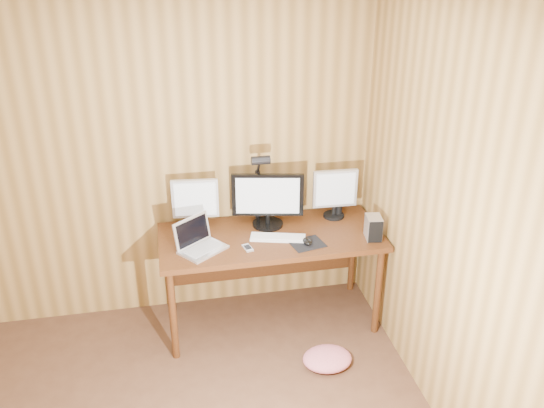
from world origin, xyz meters
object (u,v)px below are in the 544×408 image
object	(u,v)px
keyboard	(278,237)
speaker	(339,208)
hard_drive	(373,228)
mouse	(307,241)
laptop	(198,242)
monitor_left	(195,203)
desk_lamp	(259,177)
desk	(269,245)
monitor_center	(268,199)
phone	(248,248)
monitor_right	(335,192)

from	to	relation	value
keyboard	speaker	size ratio (longest dim) A/B	3.16
hard_drive	mouse	bearing A→B (deg)	-172.58
laptop	monitor_left	bearing A→B (deg)	50.30
desk_lamp	monitor_left	bearing A→B (deg)	-164.74
desk	hard_drive	world-z (taller)	hard_drive
monitor_center	desk_lamp	size ratio (longest dim) A/B	0.89
laptop	speaker	world-z (taller)	laptop
mouse	phone	size ratio (longest dim) A/B	0.95
desk	keyboard	bearing A→B (deg)	-74.06
mouse	phone	xyz separation A→B (m)	(-0.42, 0.02, -0.02)
laptop	phone	bearing A→B (deg)	-48.76
laptop	desk_lamp	world-z (taller)	desk_lamp
laptop	mouse	size ratio (longest dim) A/B	3.61
monitor_center	laptop	xyz separation A→B (m)	(-0.53, -0.25, -0.16)
desk	laptop	size ratio (longest dim) A/B	4.20
desk	keyboard	size ratio (longest dim) A/B	3.92
monitor_left	mouse	xyz separation A→B (m)	(0.74, -0.40, -0.18)
mouse	hard_drive	xyz separation A→B (m)	(0.48, -0.00, 0.06)
mouse	desk_lamp	bearing A→B (deg)	118.19
phone	keyboard	bearing A→B (deg)	9.63
monitor_right	phone	bearing A→B (deg)	-151.92
monitor_center	laptop	world-z (taller)	monitor_center
desk_lamp	monitor_right	bearing A→B (deg)	11.97
monitor_center	laptop	size ratio (longest dim) A/B	1.36
hard_drive	phone	distance (m)	0.91
monitor_left	laptop	size ratio (longest dim) A/B	1.00
hard_drive	laptop	bearing A→B (deg)	-176.05
desk	monitor_center	world-z (taller)	monitor_center
phone	desk	bearing A→B (deg)	37.34
keyboard	mouse	size ratio (longest dim) A/B	3.86
monitor_right	laptop	size ratio (longest dim) A/B	1.01
desk	desk_lamp	size ratio (longest dim) A/B	2.73
speaker	phone	bearing A→B (deg)	-154.08
keyboard	desk	bearing A→B (deg)	121.40
keyboard	laptop	bearing A→B (deg)	-161.17
desk	desk_lamp	distance (m)	0.51
desk	monitor_right	size ratio (longest dim) A/B	4.18
desk	phone	world-z (taller)	phone
desk_lamp	speaker	bearing A→B (deg)	13.77
laptop	mouse	distance (m)	0.76
keyboard	hard_drive	size ratio (longest dim) A/B	2.46
monitor_right	mouse	size ratio (longest dim) A/B	3.63
monitor_right	mouse	xyz separation A→B (m)	(-0.30, -0.37, -0.18)
keyboard	speaker	distance (m)	0.60
keyboard	desk_lamp	bearing A→B (deg)	121.07
desk_lamp	hard_drive	bearing A→B (deg)	-13.60
speaker	desk_lamp	world-z (taller)	desk_lamp
laptop	desk	bearing A→B (deg)	-19.40
monitor_right	speaker	world-z (taller)	monitor_right
keyboard	phone	xyz separation A→B (m)	(-0.23, -0.10, -0.00)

